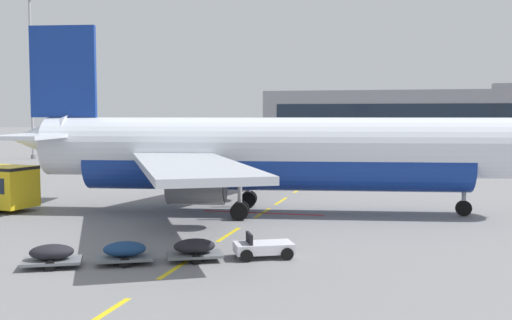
# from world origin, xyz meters

# --- Properties ---
(apron_paint_markings) EXTENTS (8.00, 92.63, 0.01)m
(apron_paint_markings) POSITION_xyz_m (18.00, 35.31, 0.00)
(apron_paint_markings) COLOR yellow
(apron_paint_markings) RESTS_ON ground
(airliner_foreground) EXTENTS (34.75, 34.17, 12.20)m
(airliner_foreground) POSITION_xyz_m (18.26, 21.98, 3.95)
(airliner_foreground) COLOR silver
(airliner_foreground) RESTS_ON ground
(baggage_train) EXTENTS (11.07, 6.41, 1.14)m
(baggage_train) POSITION_xyz_m (16.98, 7.83, 0.53)
(baggage_train) COLOR silver
(baggage_train) RESTS_ON ground
(apron_light_mast_near) EXTENTS (1.80, 1.80, 23.44)m
(apron_light_mast_near) POSITION_xyz_m (-25.33, 60.74, 14.68)
(apron_light_mast_near) COLOR slate
(apron_light_mast_near) RESTS_ON ground
(terminal_satellite) EXTENTS (87.08, 20.59, 13.49)m
(terminal_satellite) POSITION_xyz_m (34.61, 140.65, 5.96)
(terminal_satellite) COLOR gray
(terminal_satellite) RESTS_ON ground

